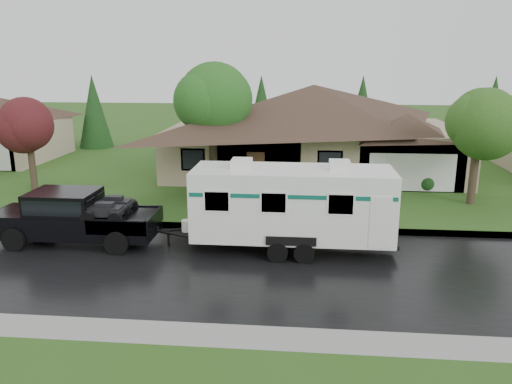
# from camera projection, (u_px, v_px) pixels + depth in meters

# --- Properties ---
(ground) EXTENTS (140.00, 140.00, 0.00)m
(ground) POSITION_uv_depth(u_px,v_px,m) (266.00, 248.00, 19.73)
(ground) COLOR #2F541A
(ground) RESTS_ON ground
(road) EXTENTS (140.00, 8.00, 0.01)m
(road) POSITION_uv_depth(u_px,v_px,m) (262.00, 268.00, 17.81)
(road) COLOR black
(road) RESTS_ON ground
(curb) EXTENTS (140.00, 0.50, 0.15)m
(curb) POSITION_uv_depth(u_px,v_px,m) (270.00, 228.00, 21.88)
(curb) COLOR gray
(curb) RESTS_ON ground
(lawn) EXTENTS (140.00, 26.00, 0.15)m
(lawn) POSITION_uv_depth(u_px,v_px,m) (282.00, 168.00, 34.16)
(lawn) COLOR #2F541A
(lawn) RESTS_ON ground
(house_main) EXTENTS (19.44, 10.80, 6.90)m
(house_main) POSITION_uv_depth(u_px,v_px,m) (318.00, 119.00, 31.95)
(house_main) COLOR gray
(house_main) RESTS_ON lawn
(tree_left_green) EXTENTS (4.27, 4.27, 7.07)m
(tree_left_green) POSITION_uv_depth(u_px,v_px,m) (212.00, 101.00, 27.45)
(tree_left_green) COLOR #382B1E
(tree_left_green) RESTS_ON lawn
(tree_red) EXTENTS (3.03, 3.03, 5.01)m
(tree_red) POSITION_uv_depth(u_px,v_px,m) (28.00, 128.00, 27.40)
(tree_red) COLOR #382B1E
(tree_red) RESTS_ON lawn
(tree_right_green) EXTENTS (3.55, 3.55, 5.87)m
(tree_right_green) POSITION_uv_depth(u_px,v_px,m) (479.00, 124.00, 24.39)
(tree_right_green) COLOR #382B1E
(tree_right_green) RESTS_ON lawn
(shrub_row) EXTENTS (13.60, 1.00, 1.00)m
(shrub_row) POSITION_uv_depth(u_px,v_px,m) (313.00, 180.00, 28.35)
(shrub_row) COLOR #143814
(shrub_row) RESTS_ON lawn
(pickup_truck) EXTENTS (6.49, 2.47, 2.16)m
(pickup_truck) POSITION_uv_depth(u_px,v_px,m) (73.00, 215.00, 20.06)
(pickup_truck) COLOR black
(pickup_truck) RESTS_ON ground
(travel_trailer) EXTENTS (8.00, 2.81, 3.59)m
(travel_trailer) POSITION_uv_depth(u_px,v_px,m) (292.00, 203.00, 19.09)
(travel_trailer) COLOR white
(travel_trailer) RESTS_ON ground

